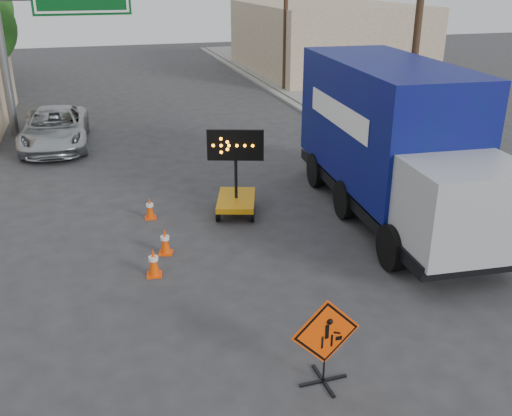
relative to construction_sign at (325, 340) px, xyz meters
name	(u,v)px	position (x,y,z in m)	size (l,w,h in m)	color
ground	(296,352)	(-0.16, 0.92, -0.87)	(100.00, 100.00, 0.00)	#2D2D30
curb_right	(332,127)	(7.04, 15.92, -0.81)	(0.40, 60.00, 0.12)	gray
sidewalk_right	(378,124)	(9.34, 15.92, -0.80)	(4.00, 60.00, 0.15)	gray
building_right_far	(325,38)	(12.84, 30.92, 1.43)	(10.00, 14.00, 4.60)	#CBB392
highway_gantry	(49,12)	(-4.59, 18.88, 4.20)	(6.18, 0.38, 6.90)	slate
utility_pole_near	(417,31)	(7.84, 10.92, 3.81)	(1.80, 0.26, 9.00)	#402D1B
utility_pole_far	(286,8)	(7.84, 24.92, 3.81)	(1.80, 0.26, 9.00)	#402D1B
construction_sign	(325,340)	(0.00, 0.00, 0.00)	(1.25, 0.88, 1.65)	black
arrow_board	(236,194)	(0.44, 7.71, -0.29)	(1.55, 2.02, 2.53)	#C9820B
pickup_truck	(55,128)	(-4.86, 16.45, -0.11)	(2.53, 5.49, 1.53)	#B1B4B9
box_truck	(391,150)	(4.62, 6.37, 1.08)	(3.41, 9.26, 4.32)	black
cone_a	(154,262)	(-2.36, 4.61, -0.52)	(0.40, 0.40, 0.70)	#F44405
cone_b	(165,241)	(-1.94, 5.67, -0.53)	(0.43, 0.43, 0.68)	#F44405
cone_c	(150,208)	(-2.05, 8.02, -0.55)	(0.35, 0.35, 0.65)	#F44405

